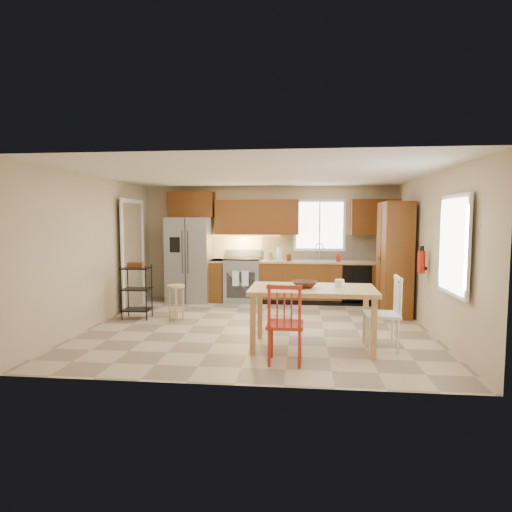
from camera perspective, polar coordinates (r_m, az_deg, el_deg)
The scene contains 33 objects.
floor at distance 7.18m, azimuth 0.23°, elevation -9.46°, with size 5.50×5.50×0.00m, color tan.
ceiling at distance 6.99m, azimuth 0.24°, elevation 10.80°, with size 5.50×5.00×0.02m, color silver.
wall_back at distance 9.46m, azimuth 1.76°, elevation 1.70°, with size 5.50×0.02×2.50m, color #CCB793.
wall_front at distance 4.51m, azimuth -2.96°, elevation -1.94°, with size 5.50×0.02×2.50m, color #CCB793.
wall_left at distance 7.75m, azimuth -20.43°, elevation 0.66°, with size 0.02×5.00×2.50m, color #CCB793.
wall_right at distance 7.24m, azimuth 22.45°, elevation 0.31°, with size 0.02×5.00×2.50m, color #CCB793.
refrigerator at distance 9.40m, azimuth -8.81°, elevation -0.46°, with size 0.92×0.75×1.82m, color gray.
range_stove at distance 9.29m, azimuth -1.79°, elevation -3.26°, with size 0.76×0.63×0.92m, color gray.
base_cabinet_narrow at distance 9.39m, azimuth -5.11°, elevation -3.25°, with size 0.30×0.60×0.90m, color brown.
base_cabinet_run at distance 9.24m, azimuth 9.63°, elevation -3.44°, with size 2.92×0.60×0.90m, color brown.
dishwasher at distance 9.01m, azimuth 13.31°, elevation -3.72°, with size 0.60×0.02×0.78m, color black.
backsplash at distance 9.44m, azimuth 9.58°, elevation 1.17°, with size 2.92×0.03×0.55m, color beige.
upper_over_fridge at distance 9.56m, azimuth -8.60°, elevation 6.78°, with size 1.00×0.35×0.55m, color #612F10.
upper_left_block at distance 9.29m, azimuth 0.15°, elevation 5.19°, with size 1.80×0.35×0.75m, color #612F10.
upper_right_block at distance 9.37m, azimuth 15.59°, elevation 5.01°, with size 1.00×0.35×0.75m, color #612F10.
window_back at distance 9.41m, azimuth 8.47°, elevation 4.07°, with size 1.12×0.04×1.12m, color white.
sink at distance 9.18m, azimuth 8.48°, elevation -0.90°, with size 0.62×0.46×0.16m, color gray.
undercab_glow at distance 9.31m, azimuth -1.71°, elevation 2.76°, with size 1.60×0.30×0.01m, color #FFBF66.
soap_bottle at distance 9.09m, azimuth 10.91°, elevation -0.13°, with size 0.09×0.09×0.19m, color #AD1B0C.
paper_towel at distance 9.11m, azimuth 3.16°, elevation 0.25°, with size 0.12×0.12×0.28m, color white.
canister_steel at distance 9.13m, azimuth 1.91°, elevation -0.06°, with size 0.11×0.11×0.18m, color gray.
canister_wood at distance 9.08m, azimuth 4.41°, elevation -0.22°, with size 0.10×0.10×0.14m, color #512B15.
pantry at distance 8.34m, azimuth 17.97°, elevation -0.37°, with size 0.50×0.95×2.10m, color brown.
fire_extinguisher at distance 7.36m, azimuth 21.19°, elevation -0.75°, with size 0.12×0.12×0.36m, color #AD1B0C.
window_right at distance 6.11m, azimuth 24.92°, elevation 1.31°, with size 0.04×1.02×1.32m, color white.
doorway at distance 8.91m, azimuth -16.22°, elevation 0.01°, with size 0.04×0.95×2.10m, color #8C7A59.
dining_table at distance 6.03m, azimuth 7.50°, elevation -8.25°, with size 1.71×0.96×0.83m, color tan, non-canonical shape.
chair_red at distance 5.37m, azimuth 3.91°, elevation -8.91°, with size 0.47×0.47×1.01m, color #AE2B1A, non-canonical shape.
chair_white at distance 6.15m, azimuth 16.45°, elevation -7.32°, with size 0.47×0.47×1.01m, color white, non-canonical shape.
table_bowl at distance 5.94m, azimuth 6.51°, elevation -4.23°, with size 0.35×0.35×0.09m, color #512B15.
table_jar at distance 6.06m, azimuth 11.07°, elevation -3.79°, with size 0.14×0.14×0.16m, color white.
bar_stool at distance 7.71m, azimuth -10.61°, elevation -6.14°, with size 0.31×0.31×0.63m, color tan, non-canonical shape.
utility_cart at distance 7.99m, azimuth -15.61°, elevation -4.63°, with size 0.48×0.38×0.97m, color black, non-canonical shape.
Camera 1 is at (0.70, -6.92, 1.79)m, focal length 30.00 mm.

